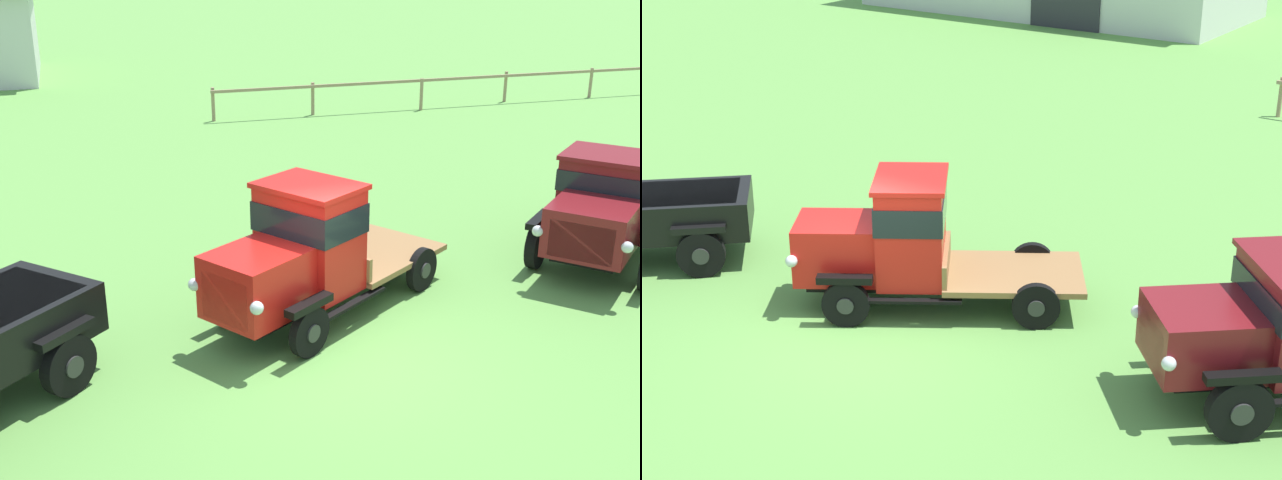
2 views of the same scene
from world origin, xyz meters
The scene contains 2 objects.
ground_plane centered at (0.00, 0.00, 0.00)m, with size 240.00×240.00×0.00m, color #5B9342.
vintage_truck_second_in_line centered at (-0.28, 1.43, 1.18)m, with size 4.94×3.99×2.30m.
Camera 2 is at (9.19, -10.42, 7.49)m, focal length 55.00 mm.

